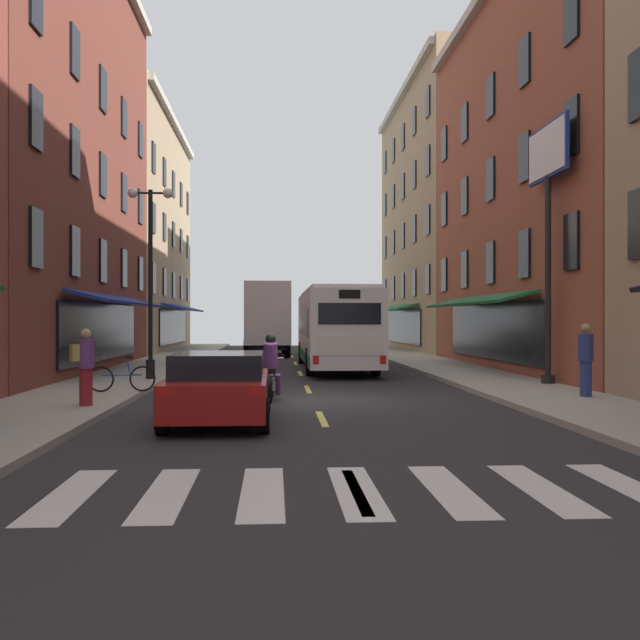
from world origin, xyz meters
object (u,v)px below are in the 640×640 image
(motorcycle_rider, at_px, (271,372))
(pedestrian_mid, at_px, (586,359))
(sedan_near, at_px, (219,387))
(box_truck, at_px, (266,319))
(transit_bus, at_px, (335,328))
(billboard_sign, at_px, (548,184))
(bicycle_near, at_px, (122,378))
(pedestrian_near, at_px, (85,365))
(sedan_mid, at_px, (272,338))
(street_lamp_twin, at_px, (150,274))

(motorcycle_rider, xyz_separation_m, pedestrian_mid, (7.64, -0.97, 0.35))
(sedan_near, distance_m, motorcycle_rider, 4.21)
(box_truck, height_order, sedan_near, box_truck)
(transit_bus, height_order, sedan_near, transit_bus)
(billboard_sign, bearing_deg, transit_bus, 122.26)
(bicycle_near, xyz_separation_m, pedestrian_near, (-0.15, -3.23, 0.52))
(sedan_near, xyz_separation_m, bicycle_near, (-2.88, 5.06, -0.20))
(billboard_sign, xyz_separation_m, transit_bus, (-5.58, 8.83, -4.31))
(sedan_near, height_order, pedestrian_mid, pedestrian_mid)
(pedestrian_near, bearing_deg, motorcycle_rider, 90.30)
(transit_bus, relative_size, motorcycle_rider, 5.85)
(box_truck, bearing_deg, motorcycle_rider, -89.14)
(sedan_mid, relative_size, pedestrian_mid, 2.48)
(sedan_near, bearing_deg, motorcycle_rider, 76.55)
(sedan_mid, height_order, pedestrian_mid, pedestrian_mid)
(sedan_near, xyz_separation_m, pedestrian_near, (-3.03, 1.83, 0.33))
(pedestrian_near, height_order, street_lamp_twin, street_lamp_twin)
(transit_bus, bearing_deg, motorcycle_rider, -102.22)
(billboard_sign, relative_size, sedan_near, 1.67)
(transit_bus, relative_size, street_lamp_twin, 2.01)
(pedestrian_mid, bearing_deg, billboard_sign, -69.75)
(pedestrian_near, bearing_deg, street_lamp_twin, 149.43)
(transit_bus, xyz_separation_m, sedan_mid, (-2.59, 22.44, -0.97))
(box_truck, xyz_separation_m, street_lamp_twin, (-3.47, -17.94, 1.43))
(sedan_mid, relative_size, bicycle_near, 2.57)
(transit_bus, distance_m, street_lamp_twin, 9.17)
(transit_bus, bearing_deg, box_truck, 103.97)
(transit_bus, xyz_separation_m, box_truck, (-2.88, 11.56, 0.35))
(sedan_near, height_order, bicycle_near, sedan_near)
(box_truck, relative_size, sedan_near, 1.76)
(bicycle_near, bearing_deg, pedestrian_mid, -9.59)
(motorcycle_rider, bearing_deg, bicycle_near, 165.92)
(sedan_mid, relative_size, motorcycle_rider, 2.12)
(billboard_sign, xyz_separation_m, pedestrian_mid, (-0.46, -3.81, -4.93))
(billboard_sign, relative_size, bicycle_near, 4.44)
(box_truck, distance_m, sedan_mid, 10.96)
(bicycle_near, height_order, street_lamp_twin, street_lamp_twin)
(box_truck, relative_size, pedestrian_near, 4.79)
(transit_bus, distance_m, pedestrian_near, 15.40)
(box_truck, height_order, motorcycle_rider, box_truck)
(transit_bus, bearing_deg, sedan_mid, 96.58)
(billboard_sign, relative_size, box_truck, 0.95)
(box_truck, height_order, street_lamp_twin, street_lamp_twin)
(box_truck, bearing_deg, bicycle_near, -98.95)
(sedan_mid, height_order, street_lamp_twin, street_lamp_twin)
(sedan_near, distance_m, pedestrian_mid, 9.18)
(pedestrian_mid, bearing_deg, motorcycle_rider, 19.84)
(sedan_mid, distance_m, pedestrian_mid, 35.93)
(pedestrian_mid, bearing_deg, bicycle_near, 17.53)
(motorcycle_rider, distance_m, street_lamp_twin, 7.08)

